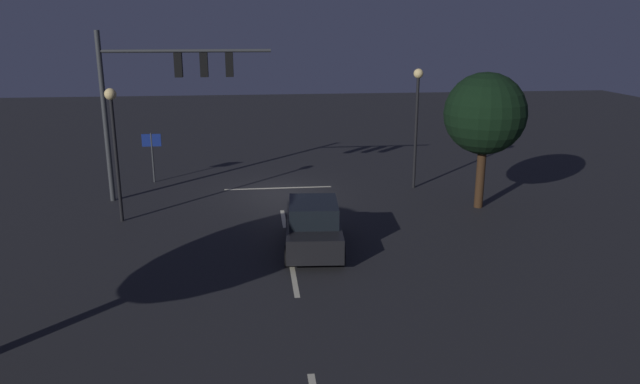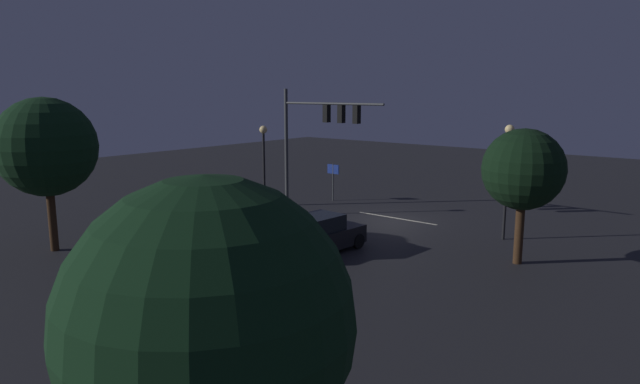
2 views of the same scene
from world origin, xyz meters
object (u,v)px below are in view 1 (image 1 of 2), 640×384
(route_sign, at_px, (152,147))
(tree_left_near, at_px, (485,114))
(car_approaching, at_px, (313,226))
(traffic_signal_assembly, at_px, (163,83))
(street_lamp_left_kerb, at_px, (417,107))
(street_lamp_right_kerb, at_px, (114,130))

(route_sign, relative_size, tree_left_near, 0.43)
(route_sign, bearing_deg, tree_left_near, 157.75)
(car_approaching, xyz_separation_m, tree_left_near, (-7.38, -3.95, 3.12))
(traffic_signal_assembly, xyz_separation_m, tree_left_near, (-12.99, 2.78, -1.10))
(street_lamp_left_kerb, xyz_separation_m, route_sign, (12.27, -2.46, -2.07))
(car_approaching, bearing_deg, tree_left_near, -151.86)
(tree_left_near, bearing_deg, car_approaching, 28.14)
(street_lamp_left_kerb, height_order, street_lamp_right_kerb, street_lamp_left_kerb)
(street_lamp_right_kerb, bearing_deg, tree_left_near, -179.25)
(car_approaching, distance_m, tree_left_near, 8.93)
(traffic_signal_assembly, bearing_deg, tree_left_near, 167.91)
(car_approaching, relative_size, tree_left_near, 0.80)
(car_approaching, bearing_deg, street_lamp_right_kerb, -27.84)
(car_approaching, bearing_deg, route_sign, -55.16)
(street_lamp_right_kerb, bearing_deg, car_approaching, 152.16)
(route_sign, xyz_separation_m, tree_left_near, (-14.15, 5.79, 2.17))
(car_approaching, bearing_deg, street_lamp_left_kerb, -127.06)
(street_lamp_left_kerb, distance_m, tree_left_near, 3.83)
(traffic_signal_assembly, bearing_deg, street_lamp_left_kerb, -177.16)
(car_approaching, height_order, tree_left_near, tree_left_near)
(street_lamp_left_kerb, relative_size, route_sign, 2.28)
(traffic_signal_assembly, distance_m, route_sign, 4.60)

